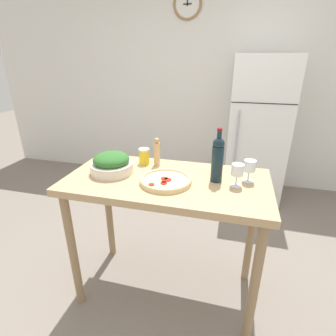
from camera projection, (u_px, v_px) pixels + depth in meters
ground_plane at (167, 288)px, 2.04m from camera, size 14.00×14.00×0.00m
wall_back at (209, 87)px, 3.46m from camera, size 6.40×0.09×2.60m
refrigerator at (257, 131)px, 3.14m from camera, size 0.66×0.70×1.70m
prep_counter at (167, 196)px, 1.72m from camera, size 1.29×0.65×0.95m
wine_bottle at (218, 158)px, 1.58m from camera, size 0.07×0.07×0.34m
wine_glass_near at (237, 171)px, 1.54m from camera, size 0.07×0.07×0.14m
wine_glass_far at (250, 167)px, 1.60m from camera, size 0.07×0.07×0.14m
pepper_mill at (157, 152)px, 1.84m from camera, size 0.04×0.04×0.20m
salad_bowl at (111, 164)px, 1.73m from camera, size 0.28×0.28×0.14m
homemade_pizza at (166, 180)px, 1.61m from camera, size 0.32×0.32×0.03m
salt_canister at (144, 156)px, 1.89m from camera, size 0.08×0.08×0.11m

